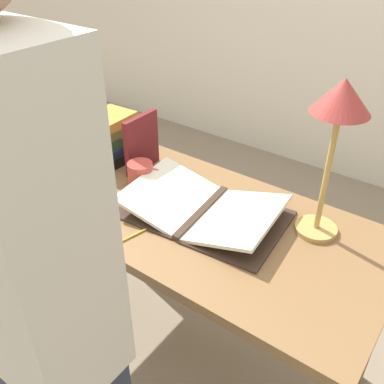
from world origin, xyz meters
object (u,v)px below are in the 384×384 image
Objects in this scene: book_standing_upright at (142,143)px; reading_lamp at (339,114)px; person_reader at (42,339)px; book_stack_tall at (106,140)px; coffee_mug at (141,175)px; pencil at (141,232)px; open_book at (202,209)px.

book_standing_upright is 0.45× the size of reading_lamp.
book_stack_tall is at bearing -52.08° from person_reader.
coffee_mug is 0.07× the size of person_reader.
reading_lamp is 4.48× the size of coffee_mug.
reading_lamp is at bearing 3.11° from book_stack_tall.
pencil is at bearing -49.92° from book_standing_upright.
open_book is 0.22m from pencil.
coffee_mug reaches higher than open_book.
book_stack_tall is at bearing -176.89° from reading_lamp.
book_standing_upright is 0.15m from coffee_mug.
book_standing_upright is at bearing 157.05° from open_book.
person_reader is (0.05, -0.67, 0.07)m from open_book.
person_reader reaches higher than book_standing_upright.
open_book is at bearing -2.92° from coffee_mug.
reading_lamp is at bearing 17.30° from open_book.
person_reader is (0.42, -0.79, -0.02)m from book_standing_upright.
book_stack_tall is (-0.55, 0.10, 0.06)m from open_book.
book_standing_upright is 0.14× the size of person_reader.
book_standing_upright reaches higher than book_stack_tall.
book_stack_tall reaches higher than open_book.
pencil is (0.27, -0.31, -0.11)m from book_standing_upright.
book_stack_tall is 0.97m from person_reader.
book_stack_tall is 0.27m from coffee_mug.
person_reader reaches higher than book_stack_tall.
person_reader is (0.15, -0.48, 0.09)m from pencil.
book_standing_upright is (-0.37, 0.12, 0.09)m from open_book.
book_standing_upright is 0.89m from person_reader.
book_standing_upright is 2.00× the size of coffee_mug.
reading_lamp is 0.30× the size of person_reader.
coffee_mug is (0.26, -0.08, -0.03)m from book_stack_tall.
person_reader is at bearing -52.08° from book_stack_tall.
book_stack_tall reaches higher than coffee_mug.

